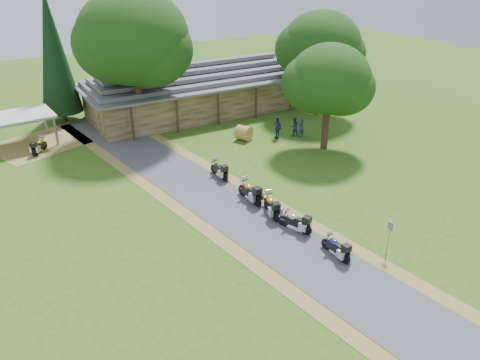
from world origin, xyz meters
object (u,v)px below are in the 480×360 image
carport (16,131)px  motorcycle_carport_a (39,145)px  motorcycle_row_e (219,169)px  lodge (196,87)px  motorcycle_row_c (271,205)px  hay_bale (244,133)px  motorcycle_row_a (336,246)px  motorcycle_row_b (295,220)px  motorcycle_row_d (250,190)px

carport → motorcycle_carport_a: (1.20, -2.46, -0.63)m
motorcycle_row_e → motorcycle_carport_a: size_ratio=1.03×
carport → lodge: bearing=-1.4°
lodge → motorcycle_carport_a: (-15.21, -3.27, -1.82)m
motorcycle_row_c → motorcycle_carport_a: (-10.25, 17.20, -0.06)m
motorcycle_row_e → hay_bale: bearing=-45.9°
motorcycle_row_a → motorcycle_carport_a: 24.86m
carport → motorcycle_row_c: (11.45, -19.67, -0.57)m
motorcycle_row_b → motorcycle_row_c: 2.13m
motorcycle_row_d → motorcycle_row_e: bearing=-1.3°
lodge → motorcycle_row_a: size_ratio=11.74×
motorcycle_row_c → hay_bale: bearing=-9.0°
motorcycle_row_c → motorcycle_row_e: size_ratio=1.05×
motorcycle_row_d → motorcycle_carport_a: bearing=31.8°
lodge → motorcycle_row_e: bearing=-109.9°
carport → motorcycle_row_e: bearing=-54.5°
motorcycle_carport_a → carport: bearing=63.1°
motorcycle_row_b → motorcycle_row_d: motorcycle_row_d is taller
motorcycle_row_a → motorcycle_carport_a: size_ratio=0.98×
motorcycle_row_e → motorcycle_carport_a: (-10.01, 11.06, -0.02)m
lodge → carport: bearing=-177.2°
motorcycle_row_b → motorcycle_row_d: (-0.37, 4.27, 0.08)m
carport → motorcycle_carport_a: 2.81m
motorcycle_row_d → motorcycle_row_b: bearing=-176.9°
lodge → motorcycle_row_c: size_ratio=10.58×
lodge → motorcycle_row_b: (-4.79, -22.60, -1.80)m
motorcycle_row_a → motorcycle_row_d: size_ratio=0.85×
motorcycle_row_d → motorcycle_row_a: bearing=-176.5°
motorcycle_row_e → motorcycle_row_d: bearing=178.9°
carport → motorcycle_row_a: (11.94, -24.88, -0.64)m
carport → motorcycle_carport_a: carport is taller
carport → motorcycle_row_d: (11.25, -17.52, -0.53)m
lodge → hay_bale: bearing=-90.0°
carport → motorcycle_row_b: 24.71m
lodge → motorcycle_row_d: lodge is taller
motorcycle_row_b → motorcycle_carport_a: (-10.42, 19.33, -0.02)m
carport → motorcycle_row_c: carport is taller
motorcycle_carport_a → hay_bale: (15.22, -5.70, -0.02)m
carport → motorcycle_row_b: carport is taller
lodge → motorcycle_row_c: lodge is taller
motorcycle_row_a → motorcycle_row_e: size_ratio=0.95×
motorcycle_row_a → carport: bearing=24.3°
motorcycle_row_b → hay_bale: bearing=-40.7°
motorcycle_row_a → motorcycle_carport_a: motorcycle_carport_a is taller
motorcycle_row_d → hay_bale: (5.17, 9.36, -0.12)m
motorcycle_row_e → carport: bearing=38.0°
lodge → hay_bale: 9.16m
motorcycle_row_a → motorcycle_row_b: 3.10m
carport → hay_bale: 18.35m
motorcycle_carport_a → motorcycle_row_c: bearing=-112.1°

